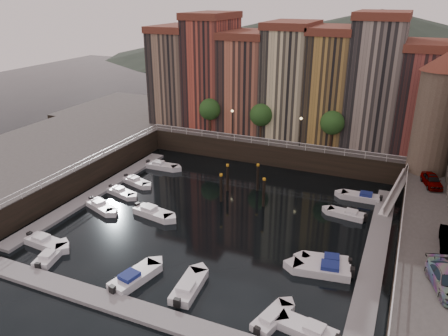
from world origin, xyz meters
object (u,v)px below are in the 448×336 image
at_px(car_c, 447,282).
at_px(corner_tower, 437,112).
at_px(boat_left_0, 45,242).
at_px(car_a, 432,181).
at_px(mooring_pilings, 242,184).
at_px(boat_left_2, 121,192).
at_px(gangway, 396,190).
at_px(boat_left_1, 101,206).

bearing_deg(car_c, corner_tower, 75.66).
distance_m(boat_left_0, car_a, 40.54).
height_order(corner_tower, boat_left_0, corner_tower).
bearing_deg(car_a, corner_tower, 80.78).
relative_size(mooring_pilings, boat_left_2, 1.37).
xyz_separation_m(corner_tower, car_a, (0.52, -4.59, -6.53)).
bearing_deg(gangway, boat_left_2, -161.48).
bearing_deg(boat_left_0, car_a, 38.45).
height_order(gangway, boat_left_2, gangway).
distance_m(boat_left_1, car_a, 36.59).
xyz_separation_m(boat_left_2, car_c, (34.65, -8.95, 3.39)).
relative_size(gangway, boat_left_0, 1.77).
distance_m(gangway, boat_left_1, 33.39).
height_order(corner_tower, car_c, corner_tower).
bearing_deg(boat_left_0, boat_left_1, 94.71).
bearing_deg(boat_left_2, boat_left_1, -72.59).
xyz_separation_m(corner_tower, car_c, (1.40, -23.62, -6.49)).
distance_m(corner_tower, car_c, 24.54).
relative_size(gangway, car_c, 1.71).
relative_size(gangway, mooring_pilings, 1.44).
xyz_separation_m(boat_left_0, car_c, (34.49, 3.41, 3.35)).
height_order(mooring_pilings, boat_left_2, mooring_pilings).
xyz_separation_m(mooring_pilings, boat_left_2, (-13.59, -5.31, -1.33)).
bearing_deg(boat_left_1, gangway, 45.80).
distance_m(mooring_pilings, boat_left_2, 14.65).
relative_size(corner_tower, car_a, 3.55).
distance_m(corner_tower, car_a, 8.00).
xyz_separation_m(mooring_pilings, boat_left_0, (-13.43, -17.67, -1.29)).
distance_m(gangway, car_a, 3.84).
bearing_deg(mooring_pilings, boat_left_0, -127.23).
bearing_deg(corner_tower, boat_left_0, -140.75).
height_order(boat_left_1, car_a, car_a).
bearing_deg(mooring_pilings, corner_tower, 25.46).
xyz_separation_m(mooring_pilings, car_a, (20.17, 4.77, 2.01)).
xyz_separation_m(gangway, car_a, (3.42, -0.09, 1.75)).
relative_size(boat_left_1, car_c, 0.92).
height_order(mooring_pilings, car_c, car_c).
relative_size(corner_tower, mooring_pilings, 2.39).
bearing_deg(car_c, boat_left_1, 154.11).
height_order(corner_tower, boat_left_1, corner_tower).
bearing_deg(boat_left_1, mooring_pilings, 55.41).
xyz_separation_m(gangway, mooring_pilings, (-16.76, -4.86, -0.27)).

